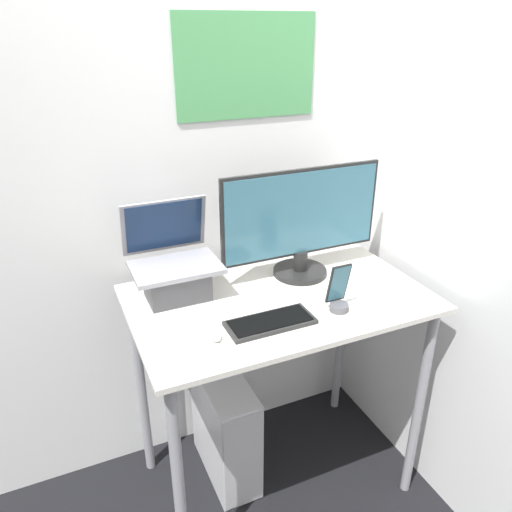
{
  "coord_description": "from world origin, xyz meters",
  "views": [
    {
      "loc": [
        -0.73,
        -1.09,
        1.83
      ],
      "look_at": [
        -0.09,
        0.33,
        1.1
      ],
      "focal_mm": 35.0,
      "sensor_mm": 36.0,
      "label": 1
    }
  ],
  "objects_px": {
    "laptop": "(175,272)",
    "keyboard": "(270,322)",
    "monitor": "(302,225)",
    "computer_tower": "(225,428)",
    "cell_phone": "(339,296)",
    "mouse": "(215,336)"
  },
  "relations": [
    {
      "from": "laptop",
      "to": "keyboard",
      "type": "height_order",
      "value": "laptop"
    },
    {
      "from": "laptop",
      "to": "keyboard",
      "type": "xyz_separation_m",
      "value": [
        0.23,
        -0.32,
        -0.09
      ]
    },
    {
      "from": "keyboard",
      "to": "laptop",
      "type": "bearing_deg",
      "value": 125.98
    },
    {
      "from": "monitor",
      "to": "computer_tower",
      "type": "xyz_separation_m",
      "value": [
        -0.34,
        -0.0,
        -0.88
      ]
    },
    {
      "from": "laptop",
      "to": "cell_phone",
      "type": "xyz_separation_m",
      "value": [
        0.49,
        -0.33,
        -0.04
      ]
    },
    {
      "from": "laptop",
      "to": "cell_phone",
      "type": "bearing_deg",
      "value": -33.87
    },
    {
      "from": "cell_phone",
      "to": "laptop",
      "type": "bearing_deg",
      "value": 146.13
    },
    {
      "from": "computer_tower",
      "to": "mouse",
      "type": "bearing_deg",
      "value": -113.71
    },
    {
      "from": "laptop",
      "to": "cell_phone",
      "type": "height_order",
      "value": "laptop"
    },
    {
      "from": "monitor",
      "to": "mouse",
      "type": "relative_size",
      "value": 11.01
    },
    {
      "from": "monitor",
      "to": "cell_phone",
      "type": "bearing_deg",
      "value": -92.05
    },
    {
      "from": "mouse",
      "to": "cell_phone",
      "type": "distance_m",
      "value": 0.46
    },
    {
      "from": "laptop",
      "to": "cell_phone",
      "type": "relative_size",
      "value": 1.95
    },
    {
      "from": "keyboard",
      "to": "mouse",
      "type": "distance_m",
      "value": 0.2
    },
    {
      "from": "keyboard",
      "to": "computer_tower",
      "type": "bearing_deg",
      "value": 103.93
    },
    {
      "from": "monitor",
      "to": "keyboard",
      "type": "xyz_separation_m",
      "value": [
        -0.27,
        -0.29,
        -0.2
      ]
    },
    {
      "from": "keyboard",
      "to": "computer_tower",
      "type": "xyz_separation_m",
      "value": [
        -0.07,
        0.28,
        -0.68
      ]
    },
    {
      "from": "keyboard",
      "to": "mouse",
      "type": "bearing_deg",
      "value": -178.19
    },
    {
      "from": "mouse",
      "to": "cell_phone",
      "type": "xyz_separation_m",
      "value": [
        0.45,
        -0.0,
        0.04
      ]
    },
    {
      "from": "keyboard",
      "to": "cell_phone",
      "type": "xyz_separation_m",
      "value": [
        0.26,
        -0.01,
        0.05
      ]
    },
    {
      "from": "monitor",
      "to": "keyboard",
      "type": "relative_size",
      "value": 2.21
    },
    {
      "from": "monitor",
      "to": "cell_phone",
      "type": "xyz_separation_m",
      "value": [
        -0.01,
        -0.3,
        -0.15
      ]
    }
  ]
}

